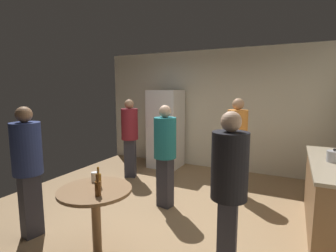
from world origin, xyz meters
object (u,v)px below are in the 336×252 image
(beer_bottle_amber, at_px, (98,180))
(person_in_black_shirt, at_px, (229,183))
(foreground_table, at_px, (95,198))
(kettle, at_px, (334,156))
(person_in_teal_shirt, at_px, (165,149))
(refrigerator, at_px, (166,129))
(plastic_cup_white, at_px, (95,177))
(person_in_navy_shirt, at_px, (28,162))
(beer_bottle_brown, at_px, (98,188))
(person_in_maroon_shirt, at_px, (130,132))
(person_in_orange_shirt, at_px, (237,139))

(beer_bottle_amber, xyz_separation_m, person_in_black_shirt, (1.39, 0.20, 0.12))
(foreground_table, bearing_deg, kettle, 35.44)
(foreground_table, relative_size, person_in_teal_shirt, 0.51)
(kettle, relative_size, person_in_teal_shirt, 0.15)
(refrigerator, height_order, plastic_cup_white, refrigerator)
(refrigerator, relative_size, person_in_teal_shirt, 1.14)
(person_in_navy_shirt, relative_size, person_in_black_shirt, 1.00)
(kettle, bearing_deg, beer_bottle_brown, -140.59)
(beer_bottle_amber, xyz_separation_m, beer_bottle_brown, (0.15, -0.18, 0.00))
(kettle, distance_m, person_in_navy_shirt, 3.79)
(foreground_table, distance_m, person_in_maroon_shirt, 2.54)
(person_in_teal_shirt, bearing_deg, foreground_table, 3.80)
(person_in_navy_shirt, distance_m, person_in_teal_shirt, 1.84)
(kettle, height_order, person_in_maroon_shirt, person_in_maroon_shirt)
(person_in_black_shirt, bearing_deg, person_in_orange_shirt, -87.01)
(refrigerator, distance_m, person_in_black_shirt, 3.70)
(beer_bottle_brown, distance_m, person_in_teal_shirt, 1.49)
(person_in_teal_shirt, bearing_deg, person_in_black_shirt, 59.15)
(foreground_table, distance_m, plastic_cup_white, 0.29)
(refrigerator, relative_size, kettle, 7.38)
(kettle, distance_m, person_in_black_shirt, 1.76)
(beer_bottle_brown, relative_size, person_in_orange_shirt, 0.14)
(foreground_table, xyz_separation_m, plastic_cup_white, (-0.16, 0.18, 0.16))
(person_in_teal_shirt, relative_size, person_in_black_shirt, 0.98)
(kettle, relative_size, person_in_orange_shirt, 0.15)
(refrigerator, bearing_deg, person_in_navy_shirt, -93.00)
(person_in_teal_shirt, xyz_separation_m, person_in_black_shirt, (1.22, -1.10, 0.02))
(person_in_maroon_shirt, distance_m, person_in_orange_shirt, 2.16)
(person_in_maroon_shirt, height_order, person_in_orange_shirt, person_in_orange_shirt)
(plastic_cup_white, distance_m, person_in_navy_shirt, 0.84)
(refrigerator, bearing_deg, beer_bottle_amber, -76.39)
(person_in_teal_shirt, xyz_separation_m, person_in_maroon_shirt, (-1.27, 0.91, 0.02))
(refrigerator, distance_m, plastic_cup_white, 3.13)
(refrigerator, distance_m, person_in_teal_shirt, 2.12)
(plastic_cup_white, bearing_deg, beer_bottle_brown, -44.02)
(beer_bottle_amber, height_order, person_in_teal_shirt, person_in_teal_shirt)
(plastic_cup_white, relative_size, person_in_teal_shirt, 0.07)
(kettle, xyz_separation_m, beer_bottle_amber, (-2.39, -1.65, -0.15))
(refrigerator, xyz_separation_m, person_in_teal_shirt, (0.94, -1.90, 0.02))
(person_in_maroon_shirt, relative_size, person_in_orange_shirt, 0.97)
(person_in_teal_shirt, distance_m, person_in_black_shirt, 1.65)
(person_in_orange_shirt, bearing_deg, beer_bottle_amber, -27.78)
(beer_bottle_brown, bearing_deg, beer_bottle_amber, 129.75)
(person_in_black_shirt, relative_size, person_in_orange_shirt, 0.97)
(person_in_navy_shirt, bearing_deg, beer_bottle_brown, 9.90)
(refrigerator, xyz_separation_m, person_in_navy_shirt, (-0.18, -3.36, 0.04))
(foreground_table, xyz_separation_m, person_in_orange_shirt, (1.06, 2.32, 0.34))
(beer_bottle_amber, bearing_deg, foreground_table, -97.50)
(kettle, xyz_separation_m, person_in_teal_shirt, (-2.22, -0.35, -0.05))
(plastic_cup_white, bearing_deg, person_in_black_shirt, 2.61)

